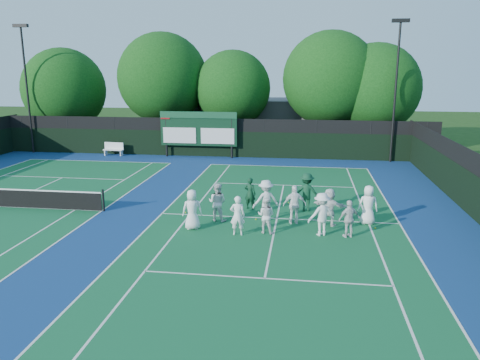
# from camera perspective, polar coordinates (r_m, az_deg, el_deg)

# --- Properties ---
(ground) EXTENTS (120.00, 120.00, 0.00)m
(ground) POSITION_cam_1_polar(r_m,az_deg,el_deg) (20.78, 4.34, -5.58)
(ground) COLOR #17370F
(ground) RESTS_ON ground
(court_apron) EXTENTS (34.00, 32.00, 0.01)m
(court_apron) POSITION_cam_1_polar(r_m,az_deg,el_deg) (22.85, -10.72, -4.00)
(court_apron) COLOR navy
(court_apron) RESTS_ON ground
(near_court) EXTENTS (11.05, 23.85, 0.01)m
(near_court) POSITION_cam_1_polar(r_m,az_deg,el_deg) (21.73, 4.51, -4.70)
(near_court) COLOR #11552D
(near_court) RESTS_ON ground
(back_fence) EXTENTS (34.00, 0.08, 3.00)m
(back_fence) POSITION_cam_1_polar(r_m,az_deg,el_deg) (36.73, -3.38, 4.96)
(back_fence) COLOR black
(back_fence) RESTS_ON ground
(scoreboard) EXTENTS (6.00, 0.21, 3.55)m
(scoreboard) POSITION_cam_1_polar(r_m,az_deg,el_deg) (36.43, -5.10, 6.19)
(scoreboard) COLOR black
(scoreboard) RESTS_ON ground
(clubhouse) EXTENTS (18.00, 6.00, 4.00)m
(clubhouse) POSITION_cam_1_polar(r_m,az_deg,el_deg) (43.99, 3.83, 7.20)
(clubhouse) COLOR #555559
(clubhouse) RESTS_ON ground
(light_pole_left) EXTENTS (1.20, 0.30, 10.12)m
(light_pole_left) POSITION_cam_1_polar(r_m,az_deg,el_deg) (41.70, -24.68, 11.62)
(light_pole_left) COLOR black
(light_pole_left) RESTS_ON ground
(light_pole_right) EXTENTS (1.20, 0.30, 10.12)m
(light_pole_right) POSITION_cam_1_polar(r_m,az_deg,el_deg) (35.88, 18.56, 12.03)
(light_pole_right) COLOR black
(light_pole_right) RESTS_ON ground
(bench) EXTENTS (1.68, 0.62, 1.04)m
(bench) POSITION_cam_1_polar(r_m,az_deg,el_deg) (38.60, -15.14, 3.73)
(bench) COLOR white
(bench) RESTS_ON ground
(tree_a) EXTENTS (7.16, 7.16, 8.54)m
(tree_a) POSITION_cam_1_polar(r_m,az_deg,el_deg) (44.46, -20.40, 10.06)
(tree_a) COLOR black
(tree_a) RESTS_ON ground
(tree_b) EXTENTS (7.57, 7.57, 9.76)m
(tree_b) POSITION_cam_1_polar(r_m,az_deg,el_deg) (40.99, -9.17, 11.91)
(tree_b) COLOR black
(tree_b) RESTS_ON ground
(tree_c) EXTENTS (6.27, 6.27, 8.28)m
(tree_c) POSITION_cam_1_polar(r_m,az_deg,el_deg) (39.68, -0.65, 10.87)
(tree_c) COLOR black
(tree_c) RESTS_ON ground
(tree_d) EXTENTS (7.64, 7.64, 9.76)m
(tree_d) POSITION_cam_1_polar(r_m,az_deg,el_deg) (39.26, 11.16, 11.71)
(tree_d) COLOR black
(tree_d) RESTS_ON ground
(tree_e) EXTENTS (7.13, 7.13, 8.79)m
(tree_e) POSITION_cam_1_polar(r_m,az_deg,el_deg) (39.63, 16.35, 10.42)
(tree_e) COLOR black
(tree_e) RESTS_ON ground
(tennis_ball_0) EXTENTS (0.07, 0.07, 0.07)m
(tennis_ball_0) POSITION_cam_1_polar(r_m,az_deg,el_deg) (21.47, 1.96, -4.82)
(tennis_ball_0) COLOR #BED418
(tennis_ball_0) RESTS_ON ground
(tennis_ball_2) EXTENTS (0.07, 0.07, 0.07)m
(tennis_ball_2) POSITION_cam_1_polar(r_m,az_deg,el_deg) (21.15, 16.17, -5.65)
(tennis_ball_2) COLOR #BED418
(tennis_ball_2) RESTS_ON ground
(tennis_ball_3) EXTENTS (0.07, 0.07, 0.07)m
(tennis_ball_3) POSITION_cam_1_polar(r_m,az_deg,el_deg) (22.61, -6.66, -3.95)
(tennis_ball_3) COLOR #BED418
(tennis_ball_3) RESTS_ON ground
(tennis_ball_4) EXTENTS (0.07, 0.07, 0.07)m
(tennis_ball_4) POSITION_cam_1_polar(r_m,az_deg,el_deg) (24.16, 5.94, -2.79)
(tennis_ball_4) COLOR #BED418
(tennis_ball_4) RESTS_ON ground
(player_front_0) EXTENTS (0.97, 0.77, 1.75)m
(player_front_0) POSITION_cam_1_polar(r_m,az_deg,el_deg) (20.16, -5.85, -3.60)
(player_front_0) COLOR white
(player_front_0) RESTS_ON ground
(player_front_1) EXTENTS (0.66, 0.47, 1.68)m
(player_front_1) POSITION_cam_1_polar(r_m,az_deg,el_deg) (19.35, -0.30, -4.36)
(player_front_1) COLOR white
(player_front_1) RESTS_ON ground
(player_front_2) EXTENTS (0.87, 0.75, 1.54)m
(player_front_2) POSITION_cam_1_polar(r_m,az_deg,el_deg) (19.64, 3.20, -4.32)
(player_front_2) COLOR white
(player_front_2) RESTS_ON ground
(player_front_3) EXTENTS (1.35, 1.09, 1.81)m
(player_front_3) POSITION_cam_1_polar(r_m,az_deg,el_deg) (19.59, 9.92, -4.14)
(player_front_3) COLOR white
(player_front_3) RESTS_ON ground
(player_front_4) EXTENTS (1.00, 0.72, 1.58)m
(player_front_4) POSITION_cam_1_polar(r_m,az_deg,el_deg) (19.61, 13.17, -4.64)
(player_front_4) COLOR silver
(player_front_4) RESTS_ON ground
(player_back_0) EXTENTS (0.97, 0.83, 1.75)m
(player_back_0) POSITION_cam_1_polar(r_m,az_deg,el_deg) (21.16, -2.78, -2.72)
(player_back_0) COLOR silver
(player_back_0) RESTS_ON ground
(player_back_1) EXTENTS (1.39, 1.12, 1.88)m
(player_back_1) POSITION_cam_1_polar(r_m,az_deg,el_deg) (21.24, 3.16, -2.48)
(player_back_1) COLOR silver
(player_back_1) RESTS_ON ground
(player_back_2) EXTENTS (1.09, 0.61, 1.76)m
(player_back_2) POSITION_cam_1_polar(r_m,az_deg,el_deg) (20.88, 6.67, -3.01)
(player_back_2) COLOR white
(player_back_2) RESTS_ON ground
(player_back_3) EXTENTS (1.64, 1.04, 1.69)m
(player_back_3) POSITION_cam_1_polar(r_m,az_deg,el_deg) (20.89, 10.84, -3.25)
(player_back_3) COLOR silver
(player_back_3) RESTS_ON ground
(player_back_4) EXTENTS (0.87, 0.57, 1.77)m
(player_back_4) POSITION_cam_1_polar(r_m,az_deg,el_deg) (21.43, 15.35, -2.96)
(player_back_4) COLOR white
(player_back_4) RESTS_ON ground
(coach_left) EXTENTS (0.66, 0.53, 1.59)m
(coach_left) POSITION_cam_1_polar(r_m,az_deg,el_deg) (22.92, 1.23, -1.65)
(coach_left) COLOR #0E351F
(coach_left) RESTS_ON ground
(coach_right) EXTENTS (1.23, 0.72, 1.88)m
(coach_right) POSITION_cam_1_polar(r_m,az_deg,el_deg) (22.79, 8.13, -1.49)
(coach_right) COLOR #103C24
(coach_right) RESTS_ON ground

